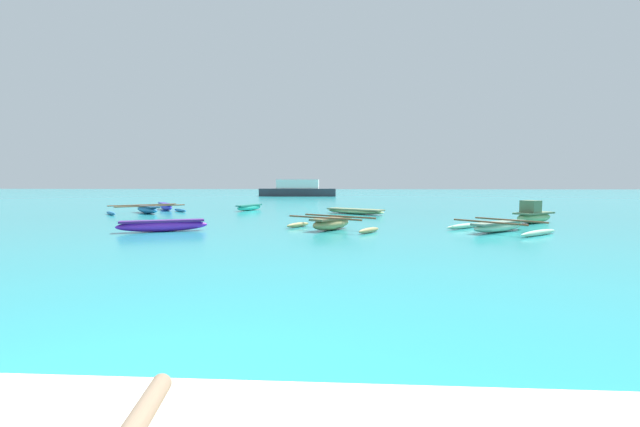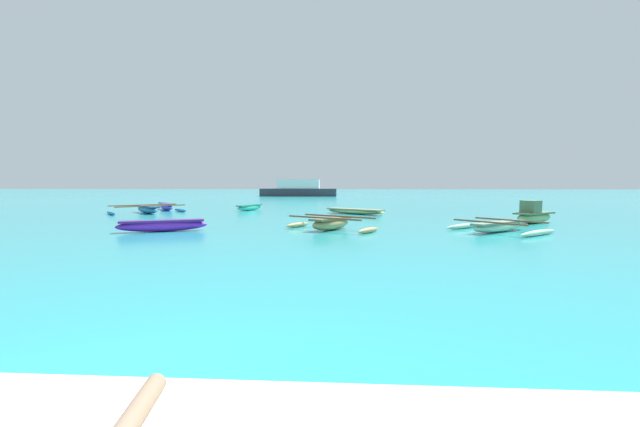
# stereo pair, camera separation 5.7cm
# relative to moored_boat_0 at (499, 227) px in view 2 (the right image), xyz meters

# --- Properties ---
(moored_boat_0) EXTENTS (3.90, 3.98, 0.44)m
(moored_boat_0) POSITION_rel_moored_boat_0_xyz_m (0.00, 0.00, 0.00)
(moored_boat_0) COLOR #9ED4B0
(moored_boat_0) RESTS_ON ground_plane
(moored_boat_1) EXTENTS (3.79, 3.16, 0.54)m
(moored_boat_1) POSITION_rel_moored_boat_0_xyz_m (-6.40, 0.21, 0.06)
(moored_boat_1) COLOR #978F55
(moored_boat_1) RESTS_ON ground_plane
(moored_boat_2) EXTENTS (2.37, 2.05, 1.05)m
(moored_boat_2) POSITION_rel_moored_boat_0_xyz_m (2.82, 3.71, 0.17)
(moored_boat_2) COLOR #80B371
(moored_boat_2) RESTS_ON ground_plane
(moored_boat_3) EXTENTS (2.49, 3.47, 0.46)m
(moored_boat_3) POSITION_rel_moored_boat_0_xyz_m (-18.16, 11.90, 0.05)
(moored_boat_3) COLOR #4A3EEA
(moored_boat_3) RESTS_ON ground_plane
(moored_boat_4) EXTENTS (1.40, 2.73, 0.39)m
(moored_boat_4) POSITION_rel_moored_boat_0_xyz_m (-12.32, 11.70, 0.02)
(moored_boat_4) COLOR #28BB9E
(moored_boat_4) RESTS_ON ground_plane
(moored_boat_5) EXTENTS (3.72, 2.90, 0.31)m
(moored_boat_5) POSITION_rel_moored_boat_0_xyz_m (-5.29, 8.93, -0.02)
(moored_boat_5) COLOR #B6D488
(moored_boat_5) RESTS_ON ground_plane
(moored_boat_6) EXTENTS (4.42, 4.30, 0.52)m
(moored_boat_6) POSITION_rel_moored_boat_0_xyz_m (-17.92, 8.69, 0.04)
(moored_boat_6) COLOR teal
(moored_boat_6) RESTS_ON ground_plane
(moored_boat_7) EXTENTS (3.23, 1.78, 0.44)m
(moored_boat_7) POSITION_rel_moored_boat_0_xyz_m (-12.79, -0.76, 0.04)
(moored_boat_7) COLOR purple
(moored_boat_7) RESTS_ON ground_plane
(distant_ferry) EXTENTS (10.44, 2.30, 2.30)m
(distant_ferry) POSITION_rel_moored_boat_0_xyz_m (-12.54, 42.09, 0.73)
(distant_ferry) COLOR #2D333D
(distant_ferry) RESTS_ON ground_plane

